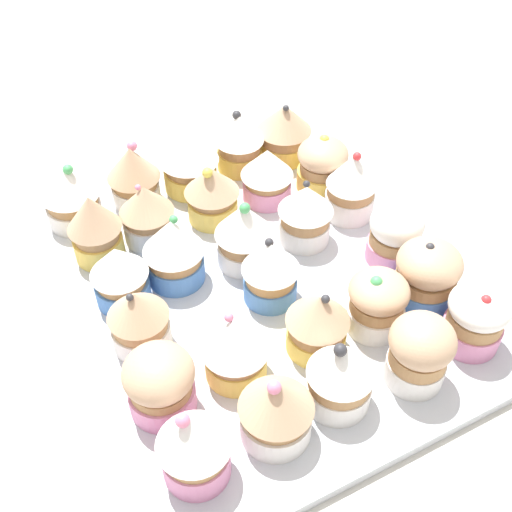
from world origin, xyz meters
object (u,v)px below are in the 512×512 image
(cupcake_24, at_px, (351,185))
(cupcake_6, at_px, (133,174))
(cupcake_13, at_px, (243,233))
(cupcake_26, at_px, (427,274))
(cupcake_0, at_px, (70,194))
(cupcake_9, at_px, (235,346))
(cupcake_7, at_px, (147,213))
(cupcake_17, at_px, (239,141))
(cupcake_27, at_px, (476,317))
(cupcake_23, at_px, (322,164))
(cupcake_3, at_px, (139,319))
(cupcake_16, at_px, (340,374))
(cupcake_25, at_px, (395,233))
(baking_tray, at_px, (256,281))
(cupcake_20, at_px, (377,302))
(cupcake_12, at_px, (209,193))
(cupcake_19, at_px, (305,213))
(cupcake_8, at_px, (174,250))
(cupcake_1, at_px, (94,226))
(cupcake_22, at_px, (284,130))
(cupcake_5, at_px, (194,444))
(cupcake_18, at_px, (267,174))
(cupcake_15, at_px, (318,322))
(cupcake_11, at_px, (193,158))
(cupcake_10, at_px, (276,408))
(cupcake_21, at_px, (420,351))
(cupcake_4, at_px, (160,382))
(cupcake_14, at_px, (270,270))

(cupcake_24, bearing_deg, cupcake_6, -122.79)
(cupcake_13, relative_size, cupcake_26, 1.08)
(cupcake_0, height_order, cupcake_9, same)
(cupcake_0, bearing_deg, cupcake_7, 44.20)
(cupcake_17, height_order, cupcake_27, cupcake_17)
(cupcake_13, height_order, cupcake_23, cupcake_13)
(cupcake_13, bearing_deg, cupcake_3, -67.98)
(cupcake_16, xyz_separation_m, cupcake_25, (-0.12, 0.15, -0.00))
(baking_tray, height_order, cupcake_20, cupcake_20)
(cupcake_12, height_order, cupcake_16, cupcake_16)
(cupcake_9, distance_m, cupcake_23, 0.28)
(cupcake_19, bearing_deg, cupcake_8, -94.07)
(cupcake_1, height_order, cupcake_6, cupcake_1)
(cupcake_7, relative_size, cupcake_22, 0.95)
(cupcake_19, distance_m, cupcake_24, 0.07)
(cupcake_9, relative_size, cupcake_20, 1.13)
(cupcake_5, relative_size, cupcake_19, 1.11)
(cupcake_7, distance_m, cupcake_18, 0.14)
(cupcake_24, bearing_deg, cupcake_15, -42.12)
(cupcake_11, bearing_deg, cupcake_9, -15.96)
(cupcake_5, bearing_deg, cupcake_13, 144.49)
(cupcake_10, relative_size, cupcake_27, 1.08)
(cupcake_1, distance_m, cupcake_23, 0.27)
(cupcake_22, bearing_deg, cupcake_21, -9.95)
(cupcake_4, height_order, cupcake_13, cupcake_13)
(cupcake_11, xyz_separation_m, cupcake_13, (0.14, -0.01, -0.00))
(cupcake_6, bearing_deg, cupcake_23, 69.11)
(cupcake_9, bearing_deg, cupcake_27, 71.91)
(cupcake_13, bearing_deg, cupcake_21, 18.83)
(cupcake_7, relative_size, cupcake_16, 0.90)
(cupcake_24, distance_m, cupcake_25, 0.08)
(cupcake_9, bearing_deg, cupcake_4, -88.87)
(cupcake_0, bearing_deg, cupcake_16, 21.59)
(cupcake_22, distance_m, cupcake_23, 0.07)
(cupcake_27, bearing_deg, cupcake_25, 179.39)
(baking_tray, distance_m, cupcake_0, 0.22)
(cupcake_1, bearing_deg, cupcake_23, 88.29)
(cupcake_0, xyz_separation_m, cupcake_1, (0.07, 0.01, 0.00))
(cupcake_9, distance_m, cupcake_22, 0.33)
(cupcake_6, relative_size, cupcake_22, 1.02)
(cupcake_1, height_order, cupcake_24, cupcake_24)
(baking_tray, relative_size, cupcake_18, 6.86)
(cupcake_21, xyz_separation_m, cupcake_24, (-0.22, 0.07, 0.00))
(cupcake_4, distance_m, cupcake_25, 0.29)
(cupcake_0, distance_m, cupcake_14, 0.24)
(cupcake_3, distance_m, cupcake_17, 0.28)
(cupcake_0, distance_m, cupcake_16, 0.36)
(baking_tray, relative_size, cupcake_4, 6.83)
(cupcake_17, bearing_deg, cupcake_22, 85.75)
(cupcake_14, height_order, cupcake_17, cupcake_17)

